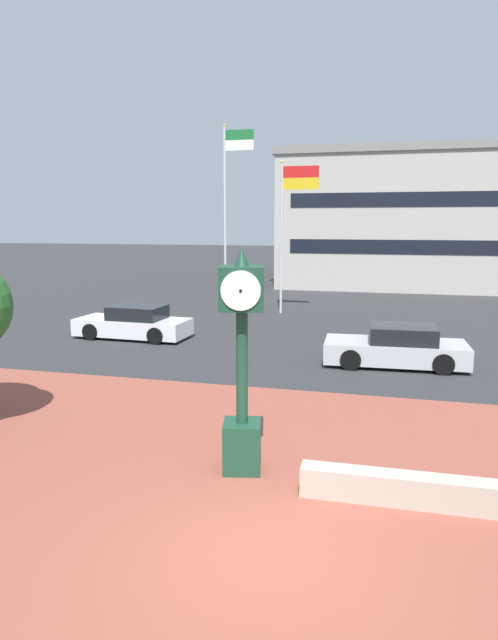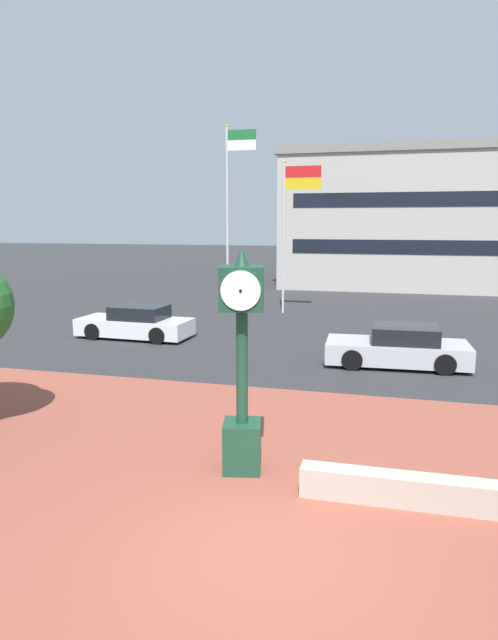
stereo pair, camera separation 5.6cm
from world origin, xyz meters
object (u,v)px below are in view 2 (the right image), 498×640
object	(u,v)px
street_clock	(242,363)
car_street_near	(399,348)
flagpole_primary	(230,204)
flagpole_secondary	(289,220)
civic_building	(441,220)
car_street_mid	(136,323)

from	to	relation	value
street_clock	car_street_near	xyz separation A→B (m)	(2.79, 8.48, -1.44)
street_clock	flagpole_primary	size ratio (longest dim) A/B	0.44
flagpole_secondary	car_street_near	bearing A→B (deg)	-60.36
civic_building	flagpole_secondary	bearing A→B (deg)	-116.23
civic_building	street_clock	bearing A→B (deg)	-99.49
car_street_near	flagpole_secondary	size ratio (longest dim) A/B	0.60
car_street_near	car_street_mid	bearing A→B (deg)	76.92
street_clock	flagpole_secondary	bearing A→B (deg)	85.78
car_street_mid	flagpole_primary	bearing A→B (deg)	-10.51
car_street_near	civic_building	size ratio (longest dim) A/B	0.20
car_street_near	flagpole_secondary	world-z (taller)	flagpole_secondary
flagpole_primary	flagpole_secondary	world-z (taller)	flagpole_primary
civic_building	car_street_near	bearing A→B (deg)	-96.52
flagpole_primary	civic_building	xyz separation A→B (m)	(11.21, 16.68, -0.69)
flagpole_primary	flagpole_secondary	xyz separation A→B (m)	(2.99, -0.00, -0.79)
street_clock	car_street_near	bearing A→B (deg)	59.67
flagpole_secondary	civic_building	xyz separation A→B (m)	(8.22, 16.68, 0.10)
flagpole_primary	flagpole_secondary	size ratio (longest dim) A/B	1.24
flagpole_secondary	street_clock	bearing A→B (deg)	-82.07
car_street_mid	flagpole_secondary	xyz separation A→B (m)	(4.66, 7.39, 3.99)
car_street_mid	civic_building	bearing A→B (deg)	-25.92
flagpole_secondary	car_street_mid	bearing A→B (deg)	-122.23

